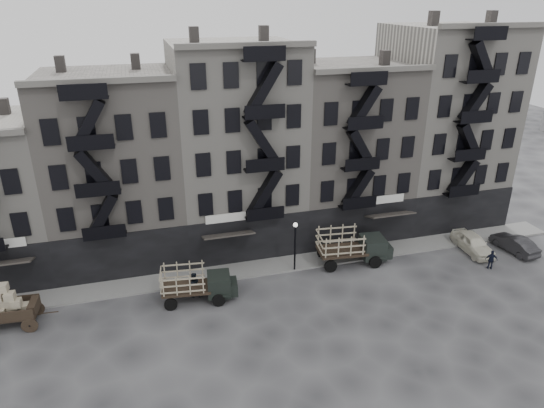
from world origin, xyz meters
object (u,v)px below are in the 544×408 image
object	(u,v)px
wagon	(6,304)
pedestrian_mid	(194,285)
stake_truck_west	(197,282)
stake_truck_east	(352,244)
car_east	(473,243)
policeman	(491,260)
car_far	(514,244)

from	to	relation	value
wagon	pedestrian_mid	world-z (taller)	wagon
wagon	stake_truck_west	distance (m)	12.43
stake_truck_east	pedestrian_mid	distance (m)	13.22
stake_truck_west	wagon	bearing A→B (deg)	-174.28
car_east	stake_truck_west	bearing A→B (deg)	-175.31
wagon	pedestrian_mid	bearing A→B (deg)	4.98
policeman	stake_truck_east	bearing A→B (deg)	5.90
stake_truck_east	car_east	distance (m)	10.94
car_far	pedestrian_mid	xyz separation A→B (m)	(-27.44, 0.64, 0.27)
wagon	car_east	xyz separation A→B (m)	(36.22, 0.49, -1.01)
stake_truck_west	car_far	world-z (taller)	stake_truck_west
car_east	pedestrian_mid	distance (m)	23.98
stake_truck_west	car_far	distance (m)	27.27
car_far	pedestrian_mid	bearing A→B (deg)	-7.24
pedestrian_mid	policeman	xyz separation A→B (m)	(23.53, -2.58, -0.15)
wagon	stake_truck_east	size ratio (longest dim) A/B	0.62
car_east	policeman	distance (m)	2.94
wagon	car_far	xyz separation A→B (m)	(39.68, -0.47, -1.09)
stake_truck_east	policeman	xyz separation A→B (m)	(10.40, -3.98, -0.90)
car_far	pedestrian_mid	distance (m)	27.45
wagon	policeman	xyz separation A→B (m)	(35.77, -2.41, -0.98)
stake_truck_west	stake_truck_east	xyz separation A→B (m)	(12.95, 1.87, 0.19)
stake_truck_west	stake_truck_east	distance (m)	13.08
stake_truck_west	car_east	distance (m)	23.82
car_east	pedestrian_mid	world-z (taller)	pedestrian_mid
stake_truck_west	pedestrian_mid	world-z (taller)	stake_truck_west
stake_truck_east	wagon	bearing A→B (deg)	-170.32
stake_truck_west	policeman	world-z (taller)	stake_truck_west
wagon	car_east	bearing A→B (deg)	4.97
car_east	car_far	xyz separation A→B (m)	(3.46, -0.96, -0.08)
car_east	stake_truck_east	bearing A→B (deg)	177.12
wagon	car_east	distance (m)	36.24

